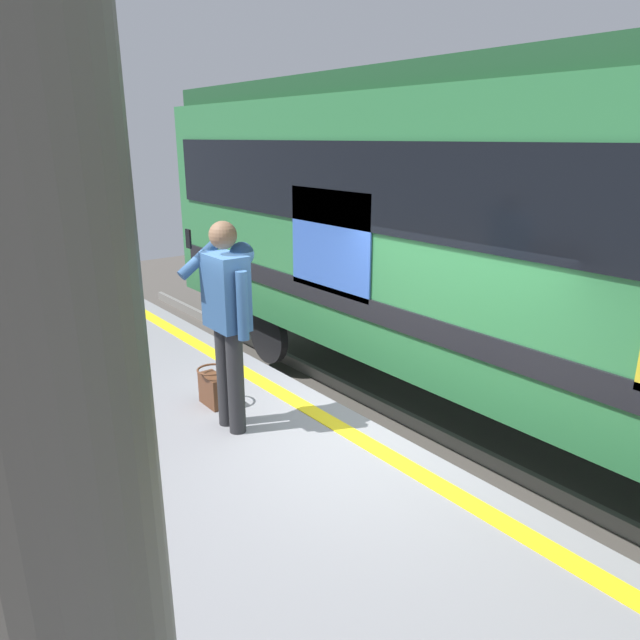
{
  "coord_description": "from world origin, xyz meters",
  "views": [
    {
      "loc": [
        -3.34,
        3.18,
        3.37
      ],
      "look_at": [
        0.31,
        0.3,
        1.89
      ],
      "focal_mm": 32.4,
      "sensor_mm": 36.0,
      "label": 1
    }
  ],
  "objects": [
    {
      "name": "platform",
      "position": [
        0.0,
        2.41,
        0.49
      ],
      "size": [
        12.78,
        4.81,
        0.99
      ],
      "primitive_type": "cube",
      "color": "gray",
      "rests_on": "ground"
    },
    {
      "name": "track_rail_far",
      "position": [
        0.0,
        -3.03,
        0.08
      ],
      "size": [
        16.62,
        0.08,
        0.16
      ],
      "primitive_type": "cube",
      "color": "slate",
      "rests_on": "ground"
    },
    {
      "name": "ground_plane",
      "position": [
        0.0,
        0.0,
        0.0
      ],
      "size": [
        24.94,
        24.94,
        0.0
      ],
      "primitive_type": "plane",
      "color": "#4C4742"
    },
    {
      "name": "safety_line",
      "position": [
        0.0,
        0.3,
        0.99
      ],
      "size": [
        12.53,
        0.16,
        0.01
      ],
      "primitive_type": "cube",
      "color": "yellow",
      "rests_on": "platform"
    },
    {
      "name": "passenger",
      "position": [
        0.61,
        1.01,
        2.03
      ],
      "size": [
        0.57,
        0.55,
        1.76
      ],
      "color": "#262628",
      "rests_on": "platform"
    },
    {
      "name": "handbag",
      "position": [
        1.1,
        0.93,
        1.16
      ],
      "size": [
        0.3,
        0.28,
        0.36
      ],
      "color": "#59331E",
      "rests_on": "platform"
    },
    {
      "name": "station_column",
      "position": [
        -2.36,
        3.02,
        3.08
      ],
      "size": [
        0.39,
        0.39,
        4.19
      ],
      "primitive_type": "cylinder",
      "color": "#59544C",
      "rests_on": "platform"
    },
    {
      "name": "track_rail_near",
      "position": [
        0.0,
        -1.6,
        0.08
      ],
      "size": [
        16.62,
        0.08,
        0.16
      ],
      "primitive_type": "cube",
      "color": "slate",
      "rests_on": "ground"
    },
    {
      "name": "train_carriage",
      "position": [
        -0.4,
        -2.31,
        2.48
      ],
      "size": [
        11.77,
        2.81,
        3.89
      ],
      "color": "#2D723F",
      "rests_on": "ground"
    }
  ]
}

